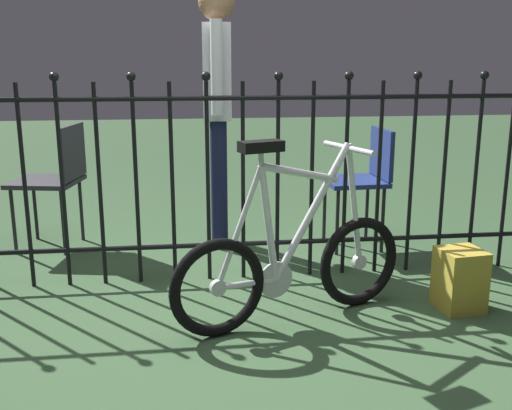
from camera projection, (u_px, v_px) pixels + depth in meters
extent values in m
plane|color=#365534|center=(228.00, 325.00, 2.93)|extent=(20.00, 20.00, 0.00)
cylinder|color=black|center=(25.00, 188.00, 3.30)|extent=(0.02, 0.02, 1.14)
cylinder|color=black|center=(63.00, 187.00, 3.32)|extent=(0.02, 0.02, 1.14)
sphere|color=black|center=(54.00, 77.00, 3.18)|extent=(0.05, 0.05, 0.05)
cylinder|color=black|center=(100.00, 186.00, 3.35)|extent=(0.02, 0.02, 1.14)
cylinder|color=black|center=(136.00, 185.00, 3.37)|extent=(0.02, 0.02, 1.14)
sphere|color=black|center=(131.00, 77.00, 3.23)|extent=(0.05, 0.05, 0.05)
cylinder|color=black|center=(172.00, 185.00, 3.39)|extent=(0.02, 0.02, 1.14)
cylinder|color=black|center=(208.00, 184.00, 3.42)|extent=(0.02, 0.02, 1.14)
sphere|color=black|center=(206.00, 76.00, 3.28)|extent=(0.05, 0.05, 0.05)
cylinder|color=black|center=(243.00, 183.00, 3.44)|extent=(0.02, 0.02, 1.14)
cylinder|color=black|center=(278.00, 182.00, 3.47)|extent=(0.02, 0.02, 1.14)
sphere|color=black|center=(279.00, 76.00, 3.32)|extent=(0.05, 0.05, 0.05)
cylinder|color=black|center=(312.00, 181.00, 3.49)|extent=(0.02, 0.02, 1.14)
cylinder|color=black|center=(345.00, 180.00, 3.51)|extent=(0.02, 0.02, 1.14)
sphere|color=black|center=(349.00, 76.00, 3.37)|extent=(0.05, 0.05, 0.05)
cylinder|color=black|center=(379.00, 179.00, 3.54)|extent=(0.02, 0.02, 1.14)
cylinder|color=black|center=(411.00, 178.00, 3.56)|extent=(0.02, 0.02, 1.14)
sphere|color=black|center=(418.00, 75.00, 3.42)|extent=(0.05, 0.05, 0.05)
cylinder|color=black|center=(444.00, 178.00, 3.59)|extent=(0.02, 0.02, 1.14)
cylinder|color=black|center=(475.00, 177.00, 3.61)|extent=(0.02, 0.02, 1.14)
sphere|color=black|center=(484.00, 75.00, 3.47)|extent=(0.05, 0.05, 0.05)
cylinder|color=black|center=(507.00, 176.00, 3.63)|extent=(0.02, 0.02, 1.14)
cylinder|color=black|center=(219.00, 245.00, 3.51)|extent=(4.11, 0.03, 0.03)
cylinder|color=black|center=(217.00, 98.00, 3.31)|extent=(4.11, 0.03, 0.03)
torus|color=black|center=(218.00, 288.00, 2.77)|extent=(0.46, 0.21, 0.47)
cylinder|color=silver|center=(218.00, 288.00, 2.77)|extent=(0.08, 0.05, 0.08)
torus|color=black|center=(359.00, 262.00, 3.13)|extent=(0.46, 0.21, 0.47)
cylinder|color=silver|center=(359.00, 262.00, 3.13)|extent=(0.08, 0.05, 0.08)
cylinder|color=silver|center=(312.00, 211.00, 2.92)|extent=(0.42, 0.18, 0.65)
cylinder|color=silver|center=(300.00, 173.00, 2.84)|extent=(0.41, 0.18, 0.13)
cylinder|color=silver|center=(269.00, 224.00, 2.83)|extent=(0.12, 0.07, 0.57)
cylinder|color=silver|center=(247.00, 284.00, 2.84)|extent=(0.30, 0.13, 0.04)
cylinder|color=silver|center=(239.00, 227.00, 2.76)|extent=(0.24, 0.11, 0.56)
cylinder|color=silver|center=(354.00, 205.00, 3.03)|extent=(0.13, 0.07, 0.62)
cylinder|color=silver|center=(348.00, 146.00, 2.94)|extent=(0.03, 0.03, 0.02)
cylinder|color=silver|center=(348.00, 148.00, 2.94)|extent=(0.16, 0.39, 0.03)
cylinder|color=silver|center=(261.00, 158.00, 2.73)|extent=(0.03, 0.03, 0.07)
cube|color=black|center=(261.00, 146.00, 2.72)|extent=(0.22, 0.15, 0.05)
cylinder|color=silver|center=(276.00, 280.00, 2.91)|extent=(0.17, 0.07, 0.18)
cylinder|color=black|center=(14.00, 222.00, 3.94)|extent=(0.02, 0.02, 0.44)
cylinder|color=black|center=(35.00, 209.00, 4.27)|extent=(0.02, 0.02, 0.44)
cylinder|color=black|center=(63.00, 223.00, 3.92)|extent=(0.02, 0.02, 0.44)
cylinder|color=black|center=(81.00, 210.00, 4.24)|extent=(0.02, 0.02, 0.44)
cube|color=#2D2D33|center=(46.00, 182.00, 4.04)|extent=(0.49, 0.49, 0.03)
cube|color=#2D2D33|center=(72.00, 152.00, 3.98)|extent=(0.11, 0.39, 0.35)
cylinder|color=black|center=(337.00, 222.00, 3.93)|extent=(0.02, 0.02, 0.44)
cylinder|color=black|center=(324.00, 211.00, 4.22)|extent=(0.02, 0.02, 0.44)
cylinder|color=black|center=(383.00, 220.00, 3.98)|extent=(0.02, 0.02, 0.44)
cylinder|color=black|center=(367.00, 209.00, 4.27)|extent=(0.02, 0.02, 0.44)
cube|color=navy|center=(354.00, 181.00, 4.04)|extent=(0.40, 0.40, 0.03)
cube|color=navy|center=(382.00, 153.00, 4.03)|extent=(0.04, 0.37, 0.33)
cylinder|color=#191E3F|center=(219.00, 185.00, 4.04)|extent=(0.11, 0.11, 0.86)
cylinder|color=#191E3F|center=(219.00, 180.00, 4.19)|extent=(0.11, 0.11, 0.86)
cube|color=silver|center=(218.00, 72.00, 3.94)|extent=(0.21, 0.31, 0.61)
cylinder|color=silver|center=(217.00, 68.00, 3.74)|extent=(0.08, 0.08, 0.58)
cylinder|color=silver|center=(218.00, 67.00, 4.13)|extent=(0.08, 0.08, 0.58)
sphere|color=#8C6647|center=(217.00, 2.00, 3.83)|extent=(0.23, 0.23, 0.23)
cube|color=#B29933|center=(460.00, 280.00, 3.09)|extent=(0.23, 0.23, 0.32)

